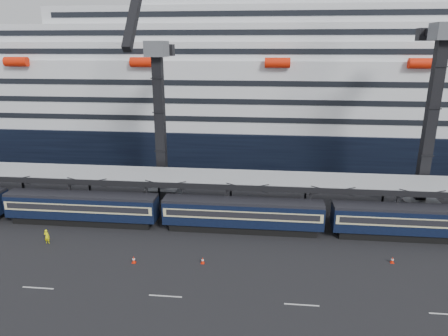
{
  "coord_description": "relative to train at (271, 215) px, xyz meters",
  "views": [
    {
      "loc": [
        -5.58,
        -33.93,
        21.37
      ],
      "look_at": [
        -10.22,
        10.0,
        7.82
      ],
      "focal_mm": 32.0,
      "sensor_mm": 36.0,
      "label": 1
    }
  ],
  "objects": [
    {
      "name": "ground",
      "position": [
        4.65,
        -10.0,
        -2.2
      ],
      "size": [
        260.0,
        260.0,
        0.0
      ],
      "primitive_type": "plane",
      "color": "black",
      "rests_on": "ground"
    },
    {
      "name": "lane_markings",
      "position": [
        12.8,
        -15.23,
        -2.19
      ],
      "size": [
        111.0,
        4.27,
        0.02
      ],
      "color": "beige",
      "rests_on": "ground"
    },
    {
      "name": "train",
      "position": [
        0.0,
        0.0,
        0.0
      ],
      "size": [
        133.05,
        3.0,
        4.05
      ],
      "color": "black",
      "rests_on": "ground"
    },
    {
      "name": "canopy",
      "position": [
        4.65,
        4.0,
        3.05
      ],
      "size": [
        130.0,
        6.25,
        5.53
      ],
      "color": "#9DA0A5",
      "rests_on": "ground"
    },
    {
      "name": "cruise_ship",
      "position": [
        3.57,
        35.99,
        10.14
      ],
      "size": [
        214.09,
        28.84,
        34.0
      ],
      "color": "black",
      "rests_on": "ground"
    },
    {
      "name": "crane_dark_near",
      "position": [
        -15.35,
        8.59,
        9.73
      ],
      "size": [
        4.5,
        17.75,
        35.08
      ],
      "color": "#505258",
      "rests_on": "ground"
    },
    {
      "name": "crane_dark_mid",
      "position": [
        19.65,
        7.59,
        11.16
      ],
      "size": [
        4.5,
        18.24,
        39.64
      ],
      "color": "#505258",
      "rests_on": "ground"
    },
    {
      "name": "worker",
      "position": [
        -25.04,
        -5.63,
        -1.35
      ],
      "size": [
        0.62,
        0.41,
        1.7
      ],
      "primitive_type": "imported",
      "rotation": [
        0.0,
        0.0,
        3.14
      ],
      "color": "#FFFE0D",
      "rests_on": "ground"
    },
    {
      "name": "traffic_cone_c",
      "position": [
        -13.98,
        -8.73,
        -1.81
      ],
      "size": [
        0.39,
        0.39,
        0.78
      ],
      "color": "red",
      "rests_on": "ground"
    },
    {
      "name": "traffic_cone_d",
      "position": [
        -6.92,
        -8.1,
        -1.85
      ],
      "size": [
        0.36,
        0.36,
        0.72
      ],
      "color": "red",
      "rests_on": "ground"
    },
    {
      "name": "traffic_cone_e",
      "position": [
        12.46,
        -5.96,
        -1.84
      ],
      "size": [
        0.36,
        0.36,
        0.73
      ],
      "color": "red",
      "rests_on": "ground"
    }
  ]
}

